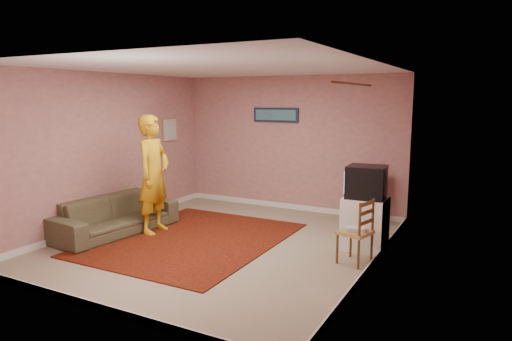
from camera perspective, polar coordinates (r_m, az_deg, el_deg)
The scene contains 26 objects.
ground at distance 7.00m, azimuth -4.21°, elevation -9.09°, with size 5.00×5.00×0.00m, color gray.
wall_back at distance 8.91m, azimuth 4.29°, elevation 3.38°, with size 4.50×0.02×2.60m, color tan.
wall_front at distance 4.81m, azimuth -20.44°, elevation -2.01°, with size 4.50×0.02×2.60m, color tan.
wall_left at distance 8.13m, azimuth -17.88°, elevation 2.43°, with size 0.02×5.00×2.60m, color tan.
wall_right at distance 5.84m, azimuth 14.70°, elevation 0.12°, with size 0.02×5.00×2.60m, color tan.
ceiling at distance 6.66m, azimuth -4.47°, elevation 12.67°, with size 4.50×5.00×0.02m, color silver.
baseboard_back at distance 9.11m, azimuth 4.18°, elevation -4.48°, with size 4.50×0.02×0.10m, color silver.
baseboard_front at distance 5.19m, azimuth -19.57°, elevation -15.66°, with size 4.50×0.02×0.10m, color silver.
baseboard_left at distance 8.35m, azimuth -17.42°, elevation -6.13°, with size 0.02×5.00×0.10m, color silver.
baseboard_right at distance 6.15m, azimuth 14.13°, elevation -11.45°, with size 0.02×5.00×0.10m, color silver.
window at distance 4.95m, azimuth 12.28°, elevation 0.42°, with size 0.01×1.10×1.50m, color black.
curtain_sheer at distance 4.85m, azimuth 11.55°, elevation -2.14°, with size 0.01×0.75×2.10m, color white.
curtain_floral at distance 5.52m, azimuth 13.48°, elevation -0.86°, with size 0.01×0.35×2.10m, color white.
curtain_rod at distance 4.91m, azimuth 12.12°, elevation 10.54°, with size 0.02×0.02×1.40m, color brown.
picture_back at distance 8.96m, azimuth 2.48°, elevation 6.96°, with size 0.95×0.04×0.28m.
picture_left at distance 9.27m, azimuth -10.70°, elevation 5.02°, with size 0.04×0.38×0.42m.
area_rug at distance 7.23m, azimuth -7.90°, elevation -8.49°, with size 2.53×3.17×0.02m, color black.
tv_cabinet at distance 6.84m, azimuth 13.46°, elevation -6.44°, with size 0.60×0.54×0.76m, color white.
crt_tv at distance 6.70m, azimuth 13.60°, elevation -1.39°, with size 0.58×0.52×0.46m.
chair_a at distance 8.20m, azimuth 14.12°, elevation -2.56°, with size 0.49×0.47×0.50m.
dvd_player at distance 8.22m, azimuth 14.11°, elevation -2.96°, with size 0.39×0.28×0.07m, color silver.
blue_throw at distance 8.17m, azimuth 14.17°, elevation -1.31°, with size 0.44×0.05×0.46m, color #83A2D6.
chair_b at distance 6.18m, azimuth 12.31°, elevation -6.58°, with size 0.46×0.48×0.47m.
game_console at distance 6.20m, azimuth 12.29°, elevation -7.13°, with size 0.24×0.18×0.05m, color silver.
sofa at distance 7.73m, azimuth -17.13°, elevation -5.39°, with size 2.06×0.81×0.60m, color brown.
person at distance 7.52m, azimuth -12.68°, elevation -0.49°, with size 0.70×0.46×1.92m, color gold.
Camera 1 is at (3.56, -5.62, 2.17)m, focal length 32.00 mm.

